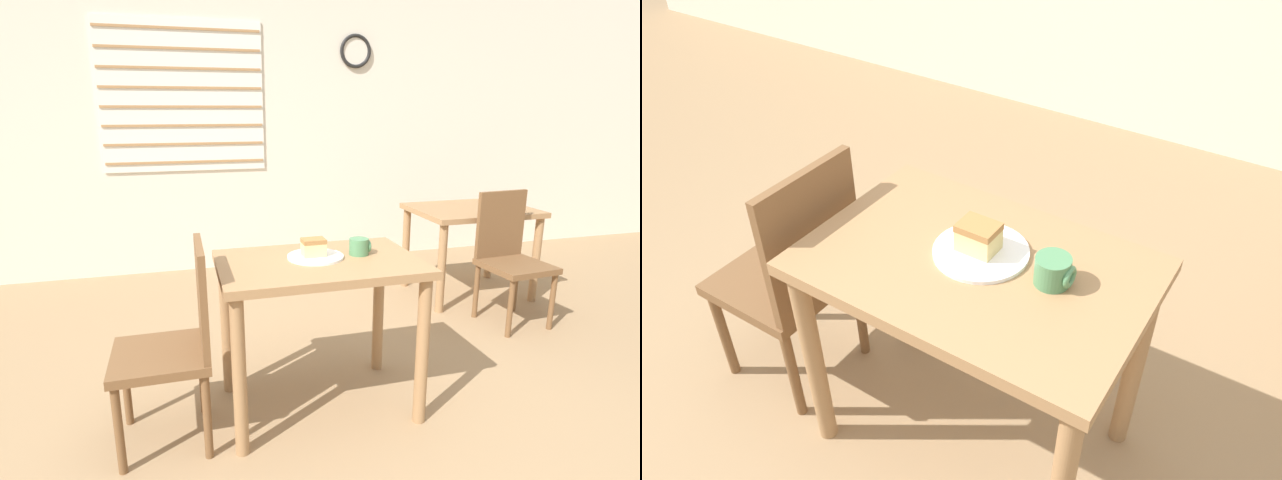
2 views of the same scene
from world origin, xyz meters
TOP-DOWN VIEW (x-y plane):
  - ground_plane at (0.00, 0.00)m, footprint 14.00×14.00m
  - wall_back at (-0.01, 3.03)m, footprint 10.00×0.09m
  - dining_table_near at (-0.04, 0.55)m, footprint 0.94×0.63m
  - dining_table_far at (1.54, 1.75)m, footprint 0.90×0.69m
  - chair_near_window at (-0.70, 0.48)m, footprint 0.41×0.41m
  - chair_far_corner at (1.51, 1.22)m, footprint 0.44×0.44m
  - plate at (-0.05, 0.59)m, footprint 0.27×0.27m
  - cake_slice at (-0.06, 0.59)m, footprint 0.11×0.08m
  - coffee_mug at (0.17, 0.59)m, footprint 0.10×0.09m

SIDE VIEW (x-z plane):
  - ground_plane at x=0.00m, z-range 0.00..0.00m
  - chair_near_window at x=-0.70m, z-range 0.03..0.93m
  - chair_far_corner at x=1.51m, z-range 0.03..0.93m
  - dining_table_far at x=1.54m, z-range 0.23..0.94m
  - dining_table_near at x=-0.04m, z-range 0.24..1.01m
  - plate at x=-0.05m, z-range 0.76..0.78m
  - coffee_mug at x=0.17m, z-range 0.76..0.84m
  - cake_slice at x=-0.06m, z-range 0.78..0.86m
  - wall_back at x=-0.01m, z-range 0.00..2.80m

